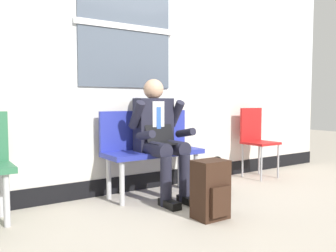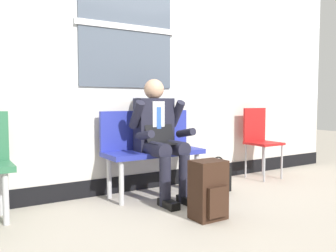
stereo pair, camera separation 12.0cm
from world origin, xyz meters
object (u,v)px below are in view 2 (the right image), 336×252
object	(u,v)px
bench_with_person	(151,145)
handbag	(218,179)
folding_chair	(259,136)
person_seated	(160,135)
backpack	(209,190)

from	to	relation	value
bench_with_person	handbag	size ratio (longest dim) A/B	2.67
bench_with_person	folding_chair	xyz separation A→B (m)	(1.62, -0.02, 0.02)
person_seated	handbag	world-z (taller)	person_seated
backpack	bench_with_person	bearing A→B (deg)	90.58
bench_with_person	handbag	xyz separation A→B (m)	(0.65, -0.34, -0.38)
handbag	folding_chair	distance (m)	1.10
person_seated	folding_chair	size ratio (longest dim) A/B	1.35
bench_with_person	handbag	world-z (taller)	bench_with_person
person_seated	handbag	bearing A→B (deg)	-12.64
bench_with_person	handbag	bearing A→B (deg)	-27.86
backpack	handbag	distance (m)	0.91
backpack	folding_chair	xyz separation A→B (m)	(1.61, 0.96, 0.30)
person_seated	backpack	world-z (taller)	person_seated
bench_with_person	folding_chair	distance (m)	1.62
backpack	handbag	size ratio (longest dim) A/B	1.26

